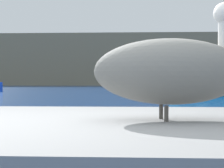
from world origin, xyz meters
The scene contains 3 objects.
hillside_backdrop centered at (0.00, 72.53, 4.82)m, with size 140.00×14.53×9.65m, color #7F755B.
pelican centered at (0.78, 0.08, 1.24)m, with size 1.38×0.66×0.85m.
fishing_boat_teal centered at (6.43, 25.21, 1.04)m, with size 6.35×3.40×5.75m.
Camera 1 is at (0.49, -2.64, 1.18)m, focal length 60.35 mm.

